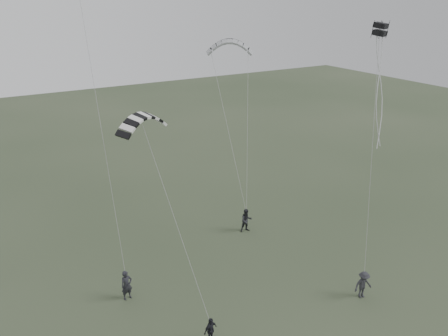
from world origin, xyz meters
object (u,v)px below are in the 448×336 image
kite_pale_large (230,41)px  flyer_far (363,285)px  flyer_center (211,330)px  kite_box (380,29)px  flyer_right (246,220)px  kite_striped (142,116)px  flyer_left (127,285)px

kite_pale_large → flyer_far: bearing=-61.9°
flyer_center → kite_pale_large: 23.01m
kite_box → flyer_center: bearing=170.5°
flyer_right → kite_striped: size_ratio=0.57×
flyer_center → kite_box: 20.32m
flyer_far → kite_striped: size_ratio=0.54×
flyer_right → flyer_center: size_ratio=1.24×
flyer_center → kite_pale_large: size_ratio=0.39×
kite_pale_large → kite_striped: size_ratio=1.16×
flyer_right → flyer_far: flyer_right is taller
flyer_center → flyer_far: 9.88m
kite_striped → flyer_far: bearing=-62.8°
flyer_left → flyer_far: 14.33m
flyer_left → flyer_far: size_ratio=1.07×
flyer_left → flyer_center: bearing=-73.2°
kite_pale_large → kite_box: size_ratio=5.11×
flyer_far → kite_striped: bearing=153.8°
kite_box → flyer_right: bearing=112.8°
kite_striped → kite_box: 15.47m
flyer_right → kite_striped: bearing=-152.9°
flyer_left → flyer_far: flyer_left is taller
flyer_left → flyer_center: size_ratio=1.27×
kite_pale_large → kite_striped: (-11.38, -9.61, -2.58)m
flyer_center → flyer_far: size_ratio=0.84×
flyer_left → flyer_center: (2.66, -5.69, -0.20)m
kite_pale_large → kite_box: kite_box is taller
flyer_right → flyer_far: (1.72, -10.33, -0.04)m
flyer_left → flyer_far: (12.43, -7.13, -0.06)m
flyer_right → kite_box: kite_box is taller
flyer_left → kite_box: bearing=-16.7°
flyer_left → flyer_right: size_ratio=1.02×
flyer_far → flyer_center: bearing=-178.7°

